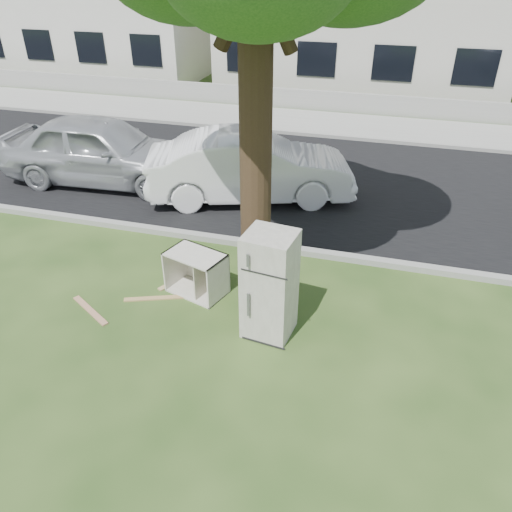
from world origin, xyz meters
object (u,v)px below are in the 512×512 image
(fridge, at_px, (270,285))
(car_center, at_px, (250,167))
(car_left, at_px, (101,150))
(cabinet, at_px, (196,273))

(fridge, xyz_separation_m, car_center, (-1.64, 4.59, -0.08))
(car_center, bearing_deg, car_left, 72.10)
(car_center, bearing_deg, cabinet, 164.12)
(cabinet, xyz_separation_m, car_left, (-4.02, 3.87, 0.45))
(fridge, bearing_deg, cabinet, 162.37)
(fridge, height_order, car_center, fridge)
(fridge, distance_m, car_left, 7.10)
(car_center, height_order, car_left, car_left)
(car_center, bearing_deg, fridge, -179.03)
(fridge, bearing_deg, car_center, 116.93)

